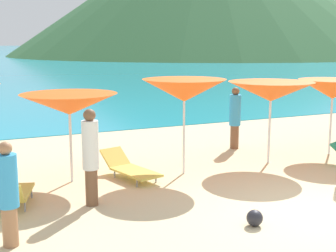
# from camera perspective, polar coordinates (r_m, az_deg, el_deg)

# --- Properties ---
(ground_plane) EXTENTS (50.00, 100.00, 0.30)m
(ground_plane) POSITION_cam_1_polar(r_m,az_deg,el_deg) (17.78, -4.49, -0.42)
(ground_plane) COLOR beige
(umbrella_1) EXTENTS (2.33, 2.33, 2.02)m
(umbrella_1) POSITION_cam_1_polar(r_m,az_deg,el_deg) (10.52, -12.07, 2.64)
(umbrella_1) COLOR silver
(umbrella_1) RESTS_ON ground_plane
(umbrella_2) EXTENTS (2.11, 2.11, 2.29)m
(umbrella_2) POSITION_cam_1_polar(r_m,az_deg,el_deg) (10.93, 2.00, 4.39)
(umbrella_2) COLOR silver
(umbrella_2) RESTS_ON ground_plane
(umbrella_3) EXTENTS (2.29, 2.29, 2.15)m
(umbrella_3) POSITION_cam_1_polar(r_m,az_deg,el_deg) (12.22, 12.55, 4.15)
(umbrella_3) COLOR silver
(umbrella_3) RESTS_ON ground_plane
(umbrella_4) EXTENTS (1.92, 1.92, 2.13)m
(umbrella_4) POSITION_cam_1_polar(r_m,az_deg,el_deg) (13.67, 19.65, 4.28)
(umbrella_4) COLOR silver
(umbrella_4) RESTS_ON ground_plane
(lounge_chair_0) EXTENTS (0.93, 1.55, 0.66)m
(lounge_chair_0) POSITION_cam_1_polar(r_m,az_deg,el_deg) (9.42, -18.43, -7.86)
(lounge_chair_0) COLOR #D8BF4C
(lounge_chair_0) RESTS_ON ground_plane
(lounge_chair_5) EXTENTS (1.04, 1.85, 0.58)m
(lounge_chair_5) POSITION_cam_1_polar(r_m,az_deg,el_deg) (10.91, -4.77, -5.12)
(lounge_chair_5) COLOR #D8BF4C
(lounge_chair_5) RESTS_ON ground_plane
(beachgoer_1) EXTENTS (0.32, 0.32, 1.67)m
(beachgoer_1) POSITION_cam_1_polar(r_m,az_deg,el_deg) (7.57, -19.12, -7.66)
(beachgoer_1) COLOR #A3704C
(beachgoer_1) RESTS_ON ground_plane
(beachgoer_3) EXTENTS (0.32, 0.32, 1.90)m
(beachgoer_3) POSITION_cam_1_polar(r_m,az_deg,el_deg) (9.02, -9.51, -3.45)
(beachgoer_3) COLOR brown
(beachgoer_3) RESTS_ON ground_plane
(beachgoer_4) EXTENTS (0.34, 0.34, 1.84)m
(beachgoer_4) POSITION_cam_1_polar(r_m,az_deg,el_deg) (13.88, 8.25, 1.19)
(beachgoer_4) COLOR brown
(beachgoer_4) RESTS_ON ground_plane
(beach_ball) EXTENTS (0.29, 0.29, 0.29)m
(beach_ball) POSITION_cam_1_polar(r_m,az_deg,el_deg) (8.30, 10.62, -11.07)
(beach_ball) COLOR #26262D
(beach_ball) RESTS_ON ground_plane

